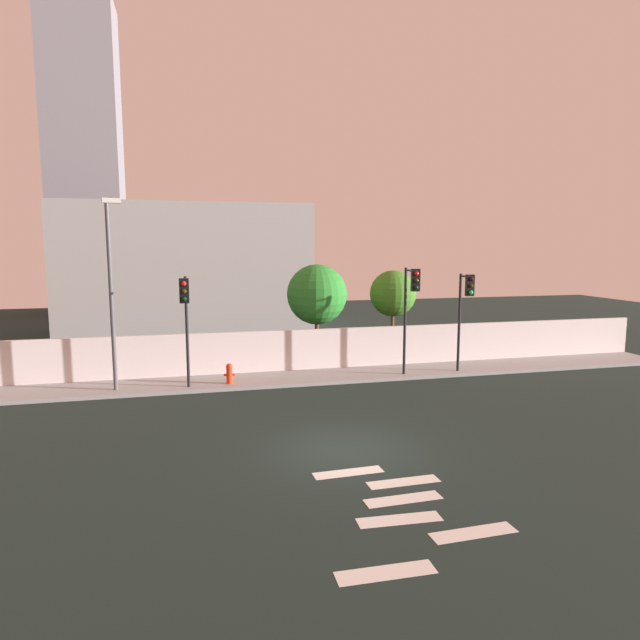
% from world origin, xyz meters
% --- Properties ---
extents(ground_plane, '(80.00, 80.00, 0.00)m').
position_xyz_m(ground_plane, '(0.00, 0.00, 0.00)').
color(ground_plane, black).
extents(sidewalk, '(36.00, 2.40, 0.15)m').
position_xyz_m(sidewalk, '(0.00, 8.20, 0.07)').
color(sidewalk, gray).
rests_on(sidewalk, ground).
extents(perimeter_wall, '(36.00, 0.18, 1.80)m').
position_xyz_m(perimeter_wall, '(0.00, 9.49, 1.05)').
color(perimeter_wall, silver).
rests_on(perimeter_wall, sidewalk).
extents(crosswalk_marking, '(3.99, 4.74, 0.01)m').
position_xyz_m(crosswalk_marking, '(0.15, -3.67, 0.00)').
color(crosswalk_marking, silver).
rests_on(crosswalk_marking, ground).
extents(traffic_light_left, '(0.36, 1.55, 4.60)m').
position_xyz_m(traffic_light_left, '(4.80, 6.85, 3.51)').
color(traffic_light_left, black).
rests_on(traffic_light_left, sidewalk).
extents(traffic_light_center, '(0.35, 1.63, 4.35)m').
position_xyz_m(traffic_light_center, '(-4.25, 6.78, 3.35)').
color(traffic_light_center, black).
rests_on(traffic_light_center, sidewalk).
extents(traffic_light_right, '(0.35, 1.12, 4.31)m').
position_xyz_m(traffic_light_right, '(7.41, 7.06, 3.30)').
color(traffic_light_right, black).
rests_on(traffic_light_right, sidewalk).
extents(street_lamp_curbside, '(0.79, 2.17, 7.18)m').
position_xyz_m(street_lamp_curbside, '(-6.90, 7.47, 4.39)').
color(street_lamp_curbside, '#4C4C51').
rests_on(street_lamp_curbside, sidewalk).
extents(fire_hydrant, '(0.44, 0.26, 0.82)m').
position_xyz_m(fire_hydrant, '(-2.62, 7.67, 0.59)').
color(fire_hydrant, red).
rests_on(fire_hydrant, sidewalk).
extents(roadside_tree_leftmost, '(2.85, 2.85, 4.79)m').
position_xyz_m(roadside_tree_leftmost, '(1.82, 11.04, 3.36)').
color(roadside_tree_leftmost, brown).
rests_on(roadside_tree_leftmost, ground).
extents(roadside_tree_midleft, '(2.27, 2.27, 4.47)m').
position_xyz_m(roadside_tree_midleft, '(5.67, 11.04, 3.32)').
color(roadside_tree_midleft, brown).
rests_on(roadside_tree_midleft, ground).
extents(low_building_distant, '(15.98, 6.00, 8.35)m').
position_xyz_m(low_building_distant, '(-4.05, 23.49, 4.17)').
color(low_building_distant, '#999999').
rests_on(low_building_distant, ground).
extents(tower_on_skyline, '(5.63, 5.00, 24.99)m').
position_xyz_m(tower_on_skyline, '(-11.86, 35.49, 12.50)').
color(tower_on_skyline, gray).
rests_on(tower_on_skyline, ground).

